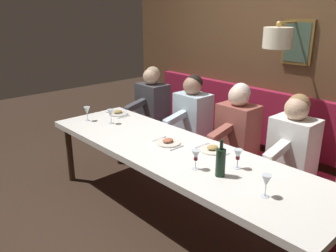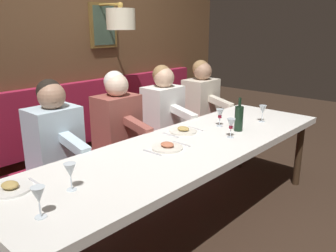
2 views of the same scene
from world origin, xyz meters
name	(u,v)px [view 1 (image 1 of 2)]	position (x,y,z in m)	size (l,w,h in m)	color
ground_plane	(175,219)	(0.00, 0.00, 0.00)	(12.00, 12.00, 0.00)	#332319
dining_table	(176,156)	(0.00, 0.00, 0.68)	(0.90, 3.08, 0.74)	silver
banquette_bench	(232,171)	(0.89, 0.00, 0.23)	(0.52, 3.28, 0.45)	maroon
back_wall_panel	(270,65)	(1.46, 0.00, 1.36)	(0.59, 4.48, 2.90)	brown
diner_near	(294,138)	(0.88, -0.68, 0.82)	(0.60, 0.40, 0.79)	white
diner_middle	(238,123)	(0.88, -0.03, 0.82)	(0.60, 0.40, 0.79)	#934C42
diner_far	(192,110)	(0.88, 0.63, 0.82)	(0.60, 0.40, 0.79)	silver
diner_farthest	(152,98)	(0.88, 1.38, 0.82)	(0.60, 0.40, 0.79)	#3D3D42
place_setting_0	(118,113)	(0.25, 1.29, 0.75)	(0.24, 0.32, 0.05)	silver
place_setting_1	(168,142)	(0.05, 0.16, 0.75)	(0.24, 0.31, 0.05)	silver
place_setting_2	(212,149)	(0.23, -0.24, 0.75)	(0.24, 0.31, 0.05)	silver
wine_glass_0	(238,155)	(0.10, -0.61, 0.86)	(0.07, 0.07, 0.16)	silver
wine_glass_1	(266,181)	(-0.12, -1.01, 0.86)	(0.07, 0.07, 0.16)	silver
wine_glass_2	(111,113)	(-0.01, 1.05, 0.86)	(0.07, 0.07, 0.16)	silver
wine_glass_3	(87,111)	(-0.15, 1.32, 0.86)	(0.07, 0.07, 0.16)	silver
wine_glass_4	(196,156)	(-0.16, -0.39, 0.86)	(0.07, 0.07, 0.16)	silver
wine_bottle	(221,162)	(-0.10, -0.60, 0.86)	(0.08, 0.08, 0.30)	black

